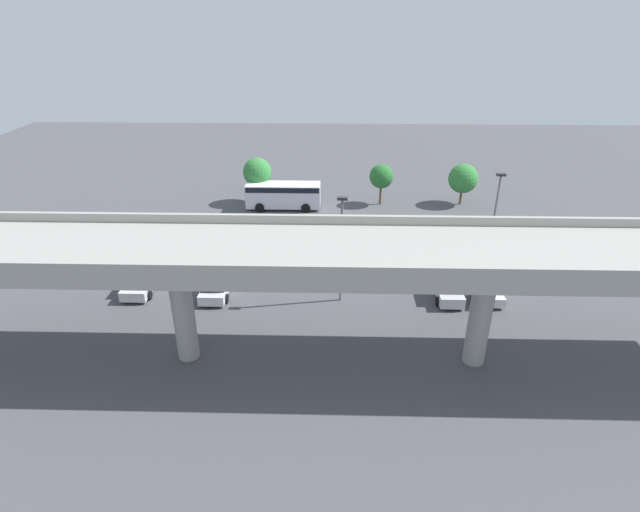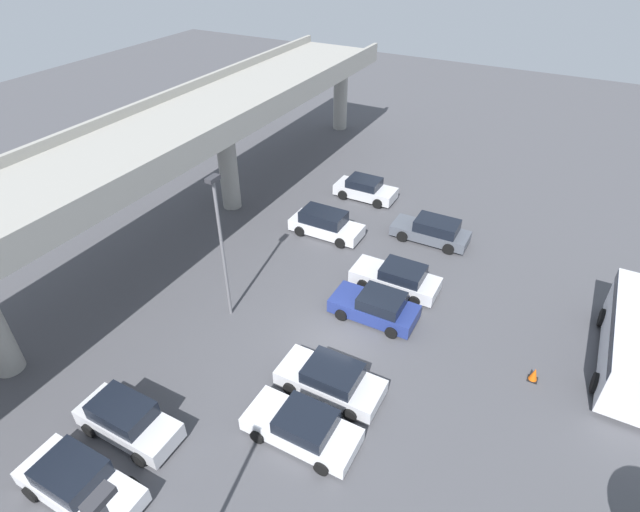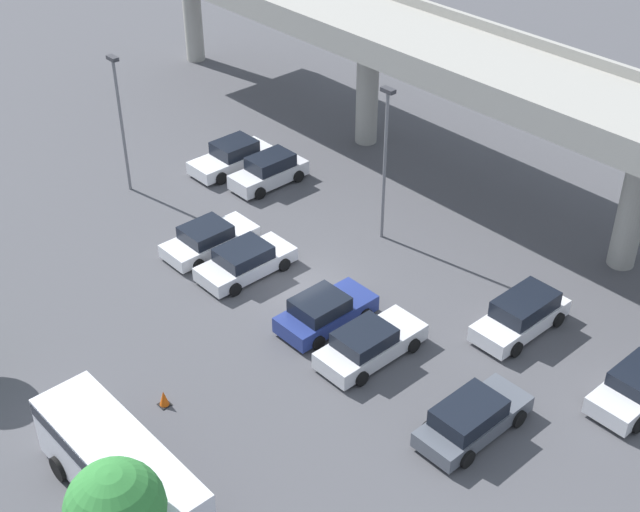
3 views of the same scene
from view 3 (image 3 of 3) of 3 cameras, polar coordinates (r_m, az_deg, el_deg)
The scene contains 16 objects.
ground_plane at distance 40.78m, azimuth -1.22°, elevation -2.16°, with size 111.07×111.07×0.00m, color #4C4C51.
highway_overpass at distance 45.69m, azimuth 10.96°, elevation 11.04°, with size 53.12×6.76×8.05m.
parked_car_0 at distance 50.43m, azimuth -5.63°, elevation 6.36°, with size 2.21×4.82×1.61m.
parked_car_1 at distance 48.68m, azimuth -3.27°, elevation 5.45°, with size 2.00×4.38×1.68m.
parked_car_2 at distance 43.38m, azimuth -7.12°, elevation 1.09°, with size 2.25×4.68×1.44m.
parked_car_3 at distance 41.59m, azimuth -4.80°, elevation -0.32°, with size 2.26×4.69×1.46m.
parked_car_4 at distance 38.30m, azimuth 0.31°, elevation -3.57°, with size 2.23×4.47×1.55m.
parked_car_5 at distance 36.70m, azimuth 3.18°, elevation -5.63°, with size 2.19×4.86×1.52m.
parked_car_6 at distance 38.97m, azimuth 12.79°, elevation -3.68°, with size 2.11×4.72×1.65m.
parked_car_7 at distance 33.90m, azimuth 9.70°, elevation -10.20°, with size 2.14×4.84×1.54m.
parked_car_8 at distance 36.78m, azimuth 19.66°, elevation -7.89°, with size 2.14×4.41×1.52m.
shuttle_bus at distance 31.32m, azimuth -12.67°, elevation -13.06°, with size 7.74×2.61×2.69m.
lamp_post_near_aisle at distance 42.21m, azimuth 4.20°, elevation 6.57°, with size 0.70×0.35×7.94m.
lamp_post_mid_lot at distance 47.55m, azimuth -12.67°, elevation 8.88°, with size 0.70×0.35×7.57m.
tree_front_far_right at distance 27.77m, azimuth -12.96°, elevation -15.51°, with size 3.04×3.04×4.94m.
traffic_cone at distance 35.30m, azimuth -9.96°, elevation -8.98°, with size 0.44×0.44×0.70m.
Camera 3 is at (24.90, -21.37, 24.23)m, focal length 50.00 mm.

